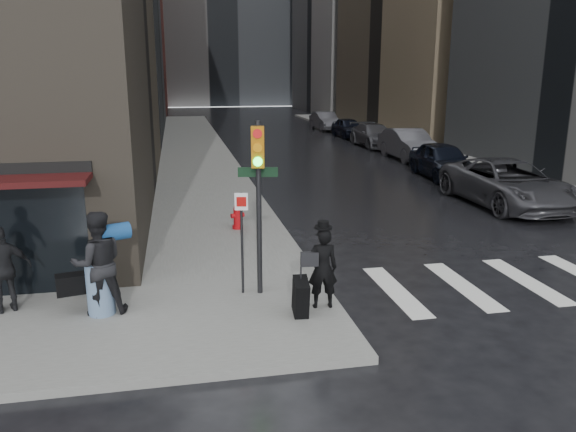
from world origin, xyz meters
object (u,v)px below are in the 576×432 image
man_greycoat (4,269)px  parked_car_5 (325,121)px  traffic_light (257,185)px  parked_car_4 (348,128)px  man_jeans (98,263)px  parked_car_1 (443,160)px  parked_car_2 (408,144)px  parked_car_0 (507,183)px  fire_hydrant (238,218)px  man_overcoat (318,273)px  parked_car_3 (374,135)px

man_greycoat → parked_car_5: bearing=-137.8°
traffic_light → parked_car_4: (11.06, 29.39, -1.76)m
man_jeans → parked_car_1: bearing=-149.0°
traffic_light → parked_car_2: 21.32m
parked_car_2 → parked_car_5: 16.85m
man_greycoat → parked_car_0: bearing=-179.1°
traffic_light → parked_car_1: size_ratio=0.77×
parked_car_1 → parked_car_4: bearing=91.3°
fire_hydrant → traffic_light: bearing=-91.5°
parked_car_1 → parked_car_5: 22.47m
man_overcoat → parked_car_3: 26.71m
parked_car_1 → parked_car_2: parked_car_2 is taller
traffic_light → parked_car_0: (10.04, 6.93, -1.65)m
parked_car_3 → traffic_light: bearing=-116.4°
parked_car_1 → parked_car_5: (0.47, 22.47, -0.05)m
traffic_light → man_greycoat: bearing=-170.8°
man_greycoat → parked_car_5: 38.28m
fire_hydrant → man_overcoat: bearing=-81.7°
man_overcoat → traffic_light: traffic_light is taller
man_overcoat → parked_car_1: bearing=-120.3°
parked_car_5 → parked_car_1: bearing=-93.5°
parked_car_4 → parked_car_3: bearing=-91.2°
man_overcoat → fire_hydrant: size_ratio=2.45×
man_jeans → parked_car_5: man_jeans is taller
traffic_light → parked_car_1: bearing=60.9°
fire_hydrant → parked_car_2: bearing=49.9°
man_greycoat → traffic_light: 5.13m
parked_car_1 → parked_car_4: 16.87m
man_overcoat → parked_car_5: size_ratio=0.40×
man_greycoat → parked_car_1: 19.67m
parked_car_3 → parked_car_4: size_ratio=1.21×
parked_car_0 → parked_car_4: bearing=87.1°
parked_car_0 → parked_car_1: bearing=87.0°
parked_car_2 → man_overcoat: bearing=-117.8°
parked_car_0 → parked_car_2: bearing=84.7°
parked_car_4 → traffic_light: bearing=-111.9°
man_greycoat → traffic_light: (4.91, -0.09, 1.47)m
man_jeans → parked_car_2: size_ratio=0.40×
man_overcoat → parked_car_0: (9.00, 7.90, -0.08)m
parked_car_4 → parked_car_5: bearing=91.6°
parked_car_3 → parked_car_4: (-0.01, 5.62, -0.02)m
fire_hydrant → parked_car_3: 21.55m
parked_car_0 → parked_car_3: (1.03, 16.85, -0.09)m
parked_car_1 → parked_car_3: 11.26m
man_greycoat → traffic_light: size_ratio=0.48×
fire_hydrant → parked_car_3: size_ratio=0.15×
man_greycoat → parked_car_2: 24.10m
man_jeans → parked_car_5: 38.01m
traffic_light → man_overcoat: bearing=-32.9°
parked_car_1 → man_greycoat: bearing=-136.9°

